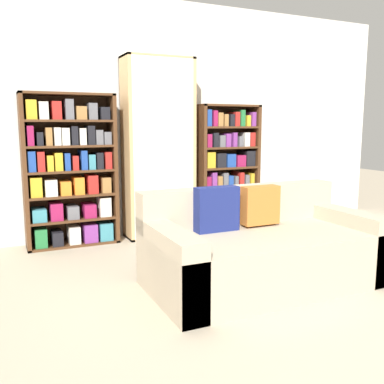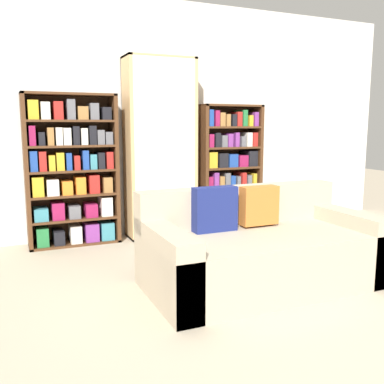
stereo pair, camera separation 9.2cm
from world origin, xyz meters
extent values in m
plane|color=tan|center=(0.00, 0.00, 0.00)|extent=(16.00, 16.00, 0.00)
cube|color=beige|center=(0.00, 2.69, 1.35)|extent=(6.49, 0.06, 2.70)
cube|color=tan|center=(0.15, 0.63, 0.22)|extent=(1.84, 0.94, 0.43)
cube|color=tan|center=(0.15, 1.00, 0.59)|extent=(1.84, 0.20, 0.33)
cube|color=tan|center=(-0.67, 0.63, 0.28)|extent=(0.20, 0.94, 0.55)
cube|color=tan|center=(0.97, 0.63, 0.28)|extent=(0.20, 0.94, 0.55)
cube|color=navy|center=(-0.17, 0.84, 0.61)|extent=(0.36, 0.12, 0.36)
cube|color=#B76628|center=(0.24, 0.84, 0.61)|extent=(0.32, 0.12, 0.32)
cube|color=#4C2D19|center=(-1.51, 2.48, 0.80)|extent=(0.04, 0.32, 1.60)
cube|color=#4C2D19|center=(-0.60, 2.48, 0.80)|extent=(0.04, 0.32, 1.60)
cube|color=#4C2D19|center=(-1.05, 2.48, 1.59)|extent=(0.95, 0.32, 0.02)
cube|color=#4C2D19|center=(-1.05, 2.48, 0.01)|extent=(0.95, 0.32, 0.02)
cube|color=#4C2D19|center=(-1.05, 2.63, 0.80)|extent=(0.95, 0.01, 1.60)
cube|color=#4C2D19|center=(-1.05, 2.48, 0.28)|extent=(0.87, 0.32, 0.02)
cube|color=#4C2D19|center=(-1.05, 2.48, 0.54)|extent=(0.87, 0.32, 0.02)
cube|color=#4C2D19|center=(-1.05, 2.48, 0.80)|extent=(0.87, 0.32, 0.02)
cube|color=#4C2D19|center=(-1.05, 2.48, 1.06)|extent=(0.87, 0.32, 0.02)
cube|color=#4C2D19|center=(-1.05, 2.48, 1.32)|extent=(0.87, 0.32, 0.02)
cube|color=#237038|center=(-1.39, 2.47, 0.12)|extent=(0.12, 0.24, 0.19)
cube|color=black|center=(-1.22, 2.47, 0.10)|extent=(0.11, 0.24, 0.15)
cube|color=beige|center=(-1.05, 2.47, 0.12)|extent=(0.11, 0.24, 0.18)
cube|color=#7A3384|center=(-0.88, 2.47, 0.12)|extent=(0.14, 0.24, 0.19)
cube|color=teal|center=(-0.71, 2.47, 0.12)|extent=(0.14, 0.24, 0.19)
cube|color=teal|center=(-1.39, 2.47, 0.36)|extent=(0.14, 0.24, 0.13)
cube|color=#8E1947|center=(-1.22, 2.47, 0.38)|extent=(0.12, 0.24, 0.18)
cube|color=#5B5B60|center=(-1.06, 2.47, 0.36)|extent=(0.12, 0.24, 0.14)
cube|color=#8E1947|center=(-0.88, 2.47, 0.37)|extent=(0.12, 0.24, 0.14)
cube|color=beige|center=(-0.71, 2.47, 0.40)|extent=(0.12, 0.24, 0.21)
cube|color=gold|center=(-1.41, 2.47, 0.65)|extent=(0.11, 0.24, 0.20)
cube|color=beige|center=(-1.26, 2.47, 0.64)|extent=(0.12, 0.24, 0.17)
cube|color=orange|center=(-1.12, 2.47, 0.63)|extent=(0.10, 0.24, 0.14)
cube|color=orange|center=(-0.98, 2.47, 0.64)|extent=(0.10, 0.24, 0.18)
cube|color=#AD231E|center=(-0.84, 2.47, 0.65)|extent=(0.10, 0.24, 0.20)
cube|color=olive|center=(-0.70, 2.47, 0.64)|extent=(0.09, 0.24, 0.16)
cube|color=#1E4293|center=(-1.44, 2.47, 0.92)|extent=(0.07, 0.24, 0.21)
cube|color=#AD231E|center=(-1.35, 2.47, 0.91)|extent=(0.07, 0.24, 0.20)
cube|color=gold|center=(-1.26, 2.47, 0.89)|extent=(0.06, 0.24, 0.16)
cube|color=gold|center=(-1.18, 2.47, 0.90)|extent=(0.08, 0.24, 0.18)
cube|color=#1E4293|center=(-1.09, 2.47, 0.90)|extent=(0.05, 0.24, 0.18)
cube|color=#AD231E|center=(-1.01, 2.47, 0.89)|extent=(0.06, 0.24, 0.15)
cube|color=#1E4293|center=(-0.92, 2.47, 0.91)|extent=(0.06, 0.24, 0.20)
cube|color=teal|center=(-0.84, 2.47, 0.89)|extent=(0.07, 0.24, 0.16)
cube|color=black|center=(-0.76, 2.47, 0.90)|extent=(0.07, 0.24, 0.17)
cube|color=#AD231E|center=(-0.67, 2.47, 0.90)|extent=(0.07, 0.24, 0.18)
cube|color=#8E1947|center=(-1.43, 2.47, 1.17)|extent=(0.06, 0.24, 0.20)
cube|color=black|center=(-1.35, 2.47, 1.14)|extent=(0.06, 0.24, 0.13)
cube|color=olive|center=(-1.26, 2.47, 1.16)|extent=(0.06, 0.24, 0.18)
cube|color=beige|center=(-1.18, 2.47, 1.16)|extent=(0.07, 0.24, 0.18)
cube|color=beige|center=(-1.10, 2.47, 1.16)|extent=(0.08, 0.24, 0.18)
cube|color=black|center=(-1.01, 2.47, 1.17)|extent=(0.06, 0.24, 0.19)
cube|color=beige|center=(-0.93, 2.47, 1.16)|extent=(0.07, 0.24, 0.17)
cube|color=black|center=(-0.84, 2.47, 1.17)|extent=(0.07, 0.24, 0.20)
cube|color=#5B5B60|center=(-0.76, 2.47, 1.15)|extent=(0.07, 0.24, 0.15)
cube|color=#5B5B60|center=(-0.67, 2.47, 1.14)|extent=(0.08, 0.24, 0.13)
cube|color=gold|center=(-1.41, 2.47, 1.43)|extent=(0.10, 0.24, 0.19)
cube|color=beige|center=(-1.30, 2.47, 1.42)|extent=(0.09, 0.24, 0.17)
cube|color=#AD231E|center=(-1.17, 2.47, 1.42)|extent=(0.09, 0.24, 0.18)
cube|color=#5B5B60|center=(-1.05, 2.47, 1.43)|extent=(0.08, 0.24, 0.20)
cube|color=olive|center=(-0.93, 2.47, 1.40)|extent=(0.10, 0.24, 0.14)
cube|color=#5B5B60|center=(-0.81, 2.47, 1.42)|extent=(0.09, 0.24, 0.17)
cube|color=black|center=(-0.69, 2.47, 1.40)|extent=(0.09, 0.24, 0.13)
cube|color=tan|center=(-0.44, 2.46, 1.01)|extent=(0.04, 0.36, 2.02)
cube|color=tan|center=(0.30, 2.46, 1.01)|extent=(0.04, 0.36, 2.02)
cube|color=tan|center=(-0.07, 2.46, 2.01)|extent=(0.78, 0.36, 0.02)
cube|color=tan|center=(-0.07, 2.46, 0.01)|extent=(0.78, 0.36, 0.02)
cube|color=tan|center=(-0.07, 2.63, 1.01)|extent=(0.78, 0.01, 2.02)
cube|color=silver|center=(-0.07, 2.28, 1.01)|extent=(0.70, 0.01, 2.00)
cube|color=tan|center=(-0.07, 2.46, 0.35)|extent=(0.70, 0.32, 0.02)
cube|color=tan|center=(-0.07, 2.46, 0.68)|extent=(0.70, 0.32, 0.02)
cube|color=tan|center=(-0.07, 2.46, 1.01)|extent=(0.70, 0.32, 0.02)
cube|color=tan|center=(-0.07, 2.46, 1.34)|extent=(0.70, 0.32, 0.02)
cube|color=tan|center=(-0.07, 2.46, 1.67)|extent=(0.70, 0.32, 0.02)
cylinder|color=silver|center=(-0.33, 2.44, 0.06)|extent=(0.01, 0.01, 0.07)
cone|color=silver|center=(-0.33, 2.44, 0.13)|extent=(0.09, 0.09, 0.08)
cylinder|color=silver|center=(-0.20, 2.48, 0.06)|extent=(0.01, 0.01, 0.07)
cone|color=silver|center=(-0.20, 2.48, 0.13)|extent=(0.09, 0.09, 0.08)
cylinder|color=silver|center=(-0.07, 2.44, 0.06)|extent=(0.01, 0.01, 0.07)
cone|color=silver|center=(-0.07, 2.44, 0.13)|extent=(0.09, 0.09, 0.08)
cylinder|color=silver|center=(0.07, 2.47, 0.06)|extent=(0.01, 0.01, 0.07)
cone|color=silver|center=(0.07, 2.47, 0.13)|extent=(0.09, 0.09, 0.08)
cylinder|color=silver|center=(0.20, 2.46, 0.06)|extent=(0.01, 0.01, 0.07)
cone|color=silver|center=(0.20, 2.46, 0.13)|extent=(0.09, 0.09, 0.08)
cylinder|color=silver|center=(-0.32, 2.47, 0.40)|extent=(0.01, 0.01, 0.07)
cone|color=silver|center=(-0.32, 2.47, 0.47)|extent=(0.09, 0.09, 0.08)
cylinder|color=silver|center=(-0.15, 2.46, 0.40)|extent=(0.01, 0.01, 0.07)
cone|color=silver|center=(-0.15, 2.46, 0.47)|extent=(0.09, 0.09, 0.08)
cylinder|color=silver|center=(0.02, 2.48, 0.40)|extent=(0.01, 0.01, 0.07)
cone|color=silver|center=(0.02, 2.48, 0.47)|extent=(0.09, 0.09, 0.08)
cylinder|color=silver|center=(0.18, 2.46, 0.40)|extent=(0.01, 0.01, 0.07)
cone|color=silver|center=(0.18, 2.46, 0.47)|extent=(0.09, 0.09, 0.08)
cylinder|color=silver|center=(-0.32, 2.44, 0.73)|extent=(0.01, 0.01, 0.07)
cone|color=silver|center=(-0.32, 2.44, 0.80)|extent=(0.09, 0.09, 0.08)
cylinder|color=silver|center=(-0.15, 2.48, 0.73)|extent=(0.01, 0.01, 0.07)
cone|color=silver|center=(-0.15, 2.48, 0.80)|extent=(0.09, 0.09, 0.08)
cylinder|color=silver|center=(0.02, 2.45, 0.73)|extent=(0.01, 0.01, 0.07)
cone|color=silver|center=(0.02, 2.45, 0.80)|extent=(0.09, 0.09, 0.08)
cylinder|color=silver|center=(0.18, 2.45, 0.73)|extent=(0.01, 0.01, 0.07)
cone|color=silver|center=(0.18, 2.45, 0.80)|extent=(0.09, 0.09, 0.08)
cylinder|color=silver|center=(-0.34, 2.44, 1.06)|extent=(0.01, 0.01, 0.08)
cone|color=silver|center=(-0.34, 2.44, 1.15)|extent=(0.08, 0.08, 0.10)
cylinder|color=silver|center=(-0.23, 2.48, 1.06)|extent=(0.01, 0.01, 0.08)
cone|color=silver|center=(-0.23, 2.48, 1.15)|extent=(0.08, 0.08, 0.10)
cylinder|color=silver|center=(-0.12, 2.47, 1.06)|extent=(0.01, 0.01, 0.08)
cone|color=silver|center=(-0.12, 2.47, 1.15)|extent=(0.08, 0.08, 0.10)
cylinder|color=silver|center=(-0.01, 2.46, 1.06)|extent=(0.01, 0.01, 0.08)
cone|color=silver|center=(-0.01, 2.46, 1.15)|extent=(0.08, 0.08, 0.10)
cylinder|color=silver|center=(0.10, 2.45, 1.06)|extent=(0.01, 0.01, 0.08)
cone|color=silver|center=(0.10, 2.45, 1.15)|extent=(0.08, 0.08, 0.10)
cylinder|color=silver|center=(0.21, 2.44, 1.06)|extent=(0.01, 0.01, 0.08)
cone|color=silver|center=(0.21, 2.44, 1.15)|extent=(0.08, 0.08, 0.10)
cylinder|color=silver|center=(-0.34, 2.45, 1.39)|extent=(0.01, 0.01, 0.08)
cone|color=silver|center=(-0.34, 2.45, 1.48)|extent=(0.08, 0.08, 0.10)
cylinder|color=silver|center=(-0.23, 2.45, 1.39)|extent=(0.01, 0.01, 0.08)
cone|color=silver|center=(-0.23, 2.45, 1.48)|extent=(0.08, 0.08, 0.10)
cylinder|color=silver|center=(-0.12, 2.48, 1.39)|extent=(0.01, 0.01, 0.08)
cone|color=silver|center=(-0.12, 2.48, 1.48)|extent=(0.08, 0.08, 0.10)
cylinder|color=silver|center=(-0.01, 2.48, 1.39)|extent=(0.01, 0.01, 0.08)
cone|color=silver|center=(-0.01, 2.48, 1.48)|extent=(0.08, 0.08, 0.10)
cylinder|color=silver|center=(0.10, 2.44, 1.39)|extent=(0.01, 0.01, 0.08)
cone|color=silver|center=(0.10, 2.44, 1.48)|extent=(0.08, 0.08, 0.10)
cylinder|color=silver|center=(0.21, 2.44, 1.39)|extent=(0.01, 0.01, 0.08)
cone|color=silver|center=(0.21, 2.44, 1.48)|extent=(0.08, 0.08, 0.10)
cylinder|color=silver|center=(-0.33, 2.44, 1.71)|extent=(0.01, 0.01, 0.07)
cone|color=silver|center=(-0.33, 2.44, 1.79)|extent=(0.09, 0.09, 0.08)
cylinder|color=silver|center=(-0.20, 2.44, 1.71)|extent=(0.01, 0.01, 0.07)
cone|color=silver|center=(-0.20, 2.44, 1.79)|extent=(0.09, 0.09, 0.08)
cylinder|color=silver|center=(-0.07, 2.44, 1.71)|extent=(0.01, 0.01, 0.07)
cone|color=silver|center=(-0.07, 2.44, 1.79)|extent=(0.09, 0.09, 0.08)
cylinder|color=silver|center=(0.07, 2.46, 1.71)|extent=(0.01, 0.01, 0.07)
cone|color=silver|center=(0.07, 2.46, 1.79)|extent=(0.09, 0.09, 0.08)
cylinder|color=silver|center=(0.20, 2.46, 1.71)|extent=(0.01, 0.01, 0.07)
cone|color=silver|center=(0.20, 2.46, 1.79)|extent=(0.09, 0.09, 0.08)
cube|color=#4C2D19|center=(0.46, 2.48, 0.76)|extent=(0.04, 0.32, 1.52)
cube|color=#4C2D19|center=(1.21, 2.48, 0.76)|extent=(0.04, 0.32, 1.52)
cube|color=#4C2D19|center=(0.83, 2.48, 1.51)|extent=(0.78, 0.32, 0.02)
cube|color=#4C2D19|center=(0.83, 2.48, 0.01)|extent=(0.78, 0.32, 0.02)
cube|color=#4C2D19|center=(0.83, 2.63, 0.76)|extent=(0.78, 0.01, 1.52)
cube|color=#4C2D19|center=(0.83, 2.48, 0.27)|extent=(0.70, 0.32, 0.02)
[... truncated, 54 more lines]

